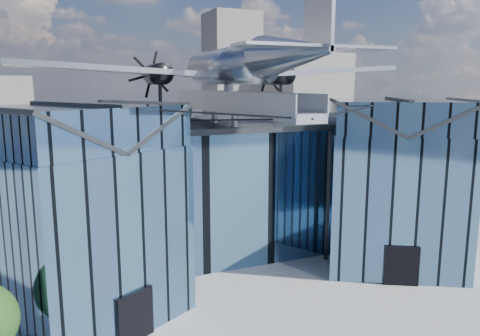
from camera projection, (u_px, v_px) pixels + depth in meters
name	position (u px, v px, depth m)	size (l,w,h in m)	color
ground_plane	(252.00, 280.00, 30.98)	(120.00, 120.00, 0.00)	gray
museum	(220.00, 181.00, 35.27)	(32.88, 24.50, 17.60)	teal
bg_towers	(131.00, 102.00, 75.51)	(77.00, 24.50, 26.00)	gray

